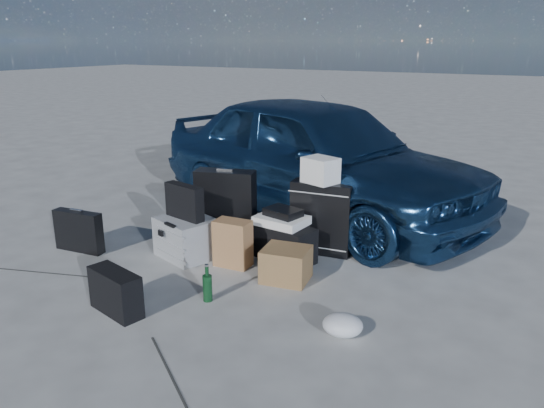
# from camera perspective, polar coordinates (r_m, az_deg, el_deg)

# --- Properties ---
(ground) EXTENTS (60.00, 60.00, 0.00)m
(ground) POSITION_cam_1_polar(r_m,az_deg,el_deg) (4.27, -8.56, -8.69)
(ground) COLOR #B7B7B2
(ground) RESTS_ON ground
(car) EXTENTS (4.13, 2.59, 1.31)m
(car) POSITION_cam_1_polar(r_m,az_deg,el_deg) (5.73, 4.79, 5.09)
(car) COLOR navy
(car) RESTS_ON ground
(pelican_case) EXTENTS (0.58, 0.53, 0.35)m
(pelican_case) POSITION_cam_1_polar(r_m,az_deg,el_deg) (4.77, -9.18, -3.57)
(pelican_case) COLOR #AEB1B4
(pelican_case) RESTS_ON ground
(laptop_bag) EXTENTS (0.42, 0.18, 0.30)m
(laptop_bag) POSITION_cam_1_polar(r_m,az_deg,el_deg) (4.68, -9.41, 0.25)
(laptop_bag) COLOR black
(laptop_bag) RESTS_ON pelican_case
(briefcase) EXTENTS (0.49, 0.16, 0.38)m
(briefcase) POSITION_cam_1_polar(r_m,az_deg,el_deg) (5.14, -20.08, -2.76)
(briefcase) COLOR black
(briefcase) RESTS_ON ground
(suitcase_left) EXTENTS (0.58, 0.34, 0.71)m
(suitcase_left) POSITION_cam_1_polar(r_m,az_deg,el_deg) (4.96, -4.99, -0.42)
(suitcase_left) COLOR black
(suitcase_left) RESTS_ON ground
(suitcase_right) EXTENTS (0.57, 0.26, 0.66)m
(suitcase_right) POSITION_cam_1_polar(r_m,az_deg,el_deg) (4.78, 5.39, -1.48)
(suitcase_right) COLOR black
(suitcase_right) RESTS_ON ground
(white_carton) EXTENTS (0.33, 0.30, 0.22)m
(white_carton) POSITION_cam_1_polar(r_m,az_deg,el_deg) (4.65, 5.23, 3.64)
(white_carton) COLOR white
(white_carton) RESTS_ON suitcase_right
(duffel_bag) EXTENTS (0.67, 0.41, 0.31)m
(duffel_bag) POSITION_cam_1_polar(r_m,az_deg,el_deg) (4.67, 0.96, -4.07)
(duffel_bag) COLOR black
(duffel_bag) RESTS_ON ground
(flat_box_white) EXTENTS (0.45, 0.35, 0.07)m
(flat_box_white) POSITION_cam_1_polar(r_m,az_deg,el_deg) (4.62, 1.03, -1.77)
(flat_box_white) COLOR white
(flat_box_white) RESTS_ON duffel_bag
(flat_box_black) EXTENTS (0.34, 0.27, 0.06)m
(flat_box_black) POSITION_cam_1_polar(r_m,az_deg,el_deg) (4.61, 1.20, -0.89)
(flat_box_black) COLOR black
(flat_box_black) RESTS_ON flat_box_white
(kraft_bag) EXTENTS (0.31, 0.20, 0.40)m
(kraft_bag) POSITION_cam_1_polar(r_m,az_deg,el_deg) (4.52, -4.24, -4.24)
(kraft_bag) COLOR #A07046
(kraft_bag) RESTS_ON ground
(cardboard_box) EXTENTS (0.41, 0.37, 0.27)m
(cardboard_box) POSITION_cam_1_polar(r_m,az_deg,el_deg) (4.27, 1.52, -6.51)
(cardboard_box) COLOR brown
(cardboard_box) RESTS_ON ground
(plastic_bag) EXTENTS (0.32, 0.29, 0.15)m
(plastic_bag) POSITION_cam_1_polar(r_m,az_deg,el_deg) (3.58, 7.61, -12.78)
(plastic_bag) COLOR silver
(plastic_bag) RESTS_ON ground
(messenger_bag) EXTENTS (0.47, 0.27, 0.31)m
(messenger_bag) POSITION_cam_1_polar(r_m,az_deg,el_deg) (3.94, -16.47, -9.07)
(messenger_bag) COLOR black
(messenger_bag) RESTS_ON ground
(green_bottle) EXTENTS (0.07, 0.07, 0.28)m
(green_bottle) POSITION_cam_1_polar(r_m,az_deg,el_deg) (3.97, -6.97, -8.49)
(green_bottle) COLOR #0D3317
(green_bottle) RESTS_ON ground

